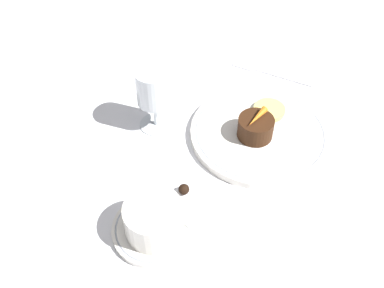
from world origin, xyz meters
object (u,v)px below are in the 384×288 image
at_px(coffee_cup, 154,218).
at_px(fork, 263,71).
at_px(wine_glass, 154,90).
at_px(dinner_plate, 259,133).
at_px(dessert_cake, 256,127).

height_order(coffee_cup, fork, coffee_cup).
bearing_deg(wine_glass, dinner_plate, -86.91).
relative_size(wine_glass, fork, 0.72).
bearing_deg(dinner_plate, fork, 4.64).
relative_size(coffee_cup, wine_glass, 0.92).
height_order(wine_glass, dessert_cake, wine_glass).
xyz_separation_m(coffee_cup, wine_glass, (0.23, 0.06, 0.05)).
bearing_deg(dinner_plate, dessert_cake, 147.19).
relative_size(dinner_plate, dessert_cake, 3.94).
bearing_deg(wine_glass, fork, -41.09).
bearing_deg(fork, dessert_cake, -177.85).
xyz_separation_m(fork, dessert_cake, (-0.21, -0.01, 0.03)).
bearing_deg(dessert_cake, dinner_plate, -32.81).
relative_size(coffee_cup, dessert_cake, 1.79).
bearing_deg(dessert_cake, wine_glass, 89.41).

